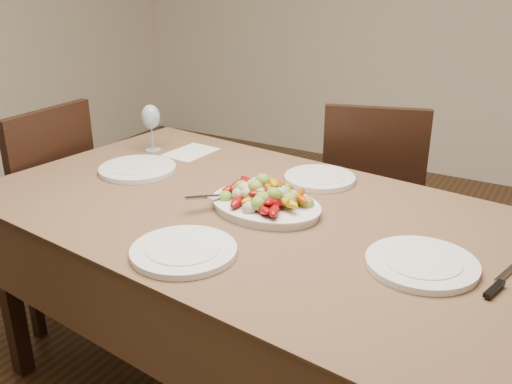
{
  "coord_description": "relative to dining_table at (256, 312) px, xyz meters",
  "views": [
    {
      "loc": [
        1.01,
        -1.16,
        1.49
      ],
      "look_at": [
        0.18,
        0.26,
        0.82
      ],
      "focal_mm": 40.0,
      "sensor_mm": 36.0,
      "label": 1
    }
  ],
  "objects": [
    {
      "name": "dining_table",
      "position": [
        0.0,
        0.0,
        0.0
      ],
      "size": [
        1.95,
        1.25,
        0.76
      ],
      "primitive_type": "cube",
      "rotation": [
        0.0,
        0.0,
        -0.12
      ],
      "color": "brown",
      "rests_on": "ground"
    },
    {
      "name": "chair_far",
      "position": [
        0.07,
        0.92,
        0.1
      ],
      "size": [
        0.53,
        0.53,
        0.95
      ],
      "primitive_type": null,
      "rotation": [
        0.0,
        0.0,
        3.45
      ],
      "color": "black",
      "rests_on": "ground"
    },
    {
      "name": "chair_left",
      "position": [
        -1.17,
        0.05,
        0.1
      ],
      "size": [
        0.42,
        0.42,
        0.95
      ],
      "primitive_type": null,
      "rotation": [
        0.0,
        0.0,
        -1.57
      ],
      "color": "black",
      "rests_on": "ground"
    },
    {
      "name": "serving_platter",
      "position": [
        0.03,
        0.01,
        0.39
      ],
      "size": [
        0.39,
        0.31,
        0.02
      ],
      "primitive_type": "ellipsoid",
      "rotation": [
        0.0,
        0.0,
        -0.12
      ],
      "color": "white",
      "rests_on": "dining_table"
    },
    {
      "name": "roasted_vegetables",
      "position": [
        0.03,
        0.01,
        0.45
      ],
      "size": [
        0.32,
        0.23,
        0.09
      ],
      "primitive_type": null,
      "rotation": [
        0.0,
        0.0,
        -0.12
      ],
      "color": "maroon",
      "rests_on": "serving_platter"
    },
    {
      "name": "serving_spoon",
      "position": [
        -0.04,
        -0.02,
        0.43
      ],
      "size": [
        0.27,
        0.21,
        0.03
      ],
      "primitive_type": null,
      "rotation": [
        0.0,
        0.0,
        -0.59
      ],
      "color": "#9EA0A8",
      "rests_on": "serving_platter"
    },
    {
      "name": "plate_left",
      "position": [
        -0.56,
        0.08,
        0.39
      ],
      "size": [
        0.28,
        0.28,
        0.02
      ],
      "primitive_type": "cylinder",
      "color": "white",
      "rests_on": "dining_table"
    },
    {
      "name": "plate_right",
      "position": [
        0.55,
        -0.09,
        0.39
      ],
      "size": [
        0.29,
        0.29,
        0.02
      ],
      "primitive_type": "cylinder",
      "color": "white",
      "rests_on": "dining_table"
    },
    {
      "name": "plate_far",
      "position": [
        0.07,
        0.34,
        0.39
      ],
      "size": [
        0.25,
        0.25,
        0.02
      ],
      "primitive_type": "cylinder",
      "color": "white",
      "rests_on": "dining_table"
    },
    {
      "name": "plate_near",
      "position": [
        -0.02,
        -0.35,
        0.39
      ],
      "size": [
        0.29,
        0.29,
        0.02
      ],
      "primitive_type": "cylinder",
      "color": "white",
      "rests_on": "dining_table"
    },
    {
      "name": "wine_glass",
      "position": [
        -0.67,
        0.31,
        0.48
      ],
      "size": [
        0.08,
        0.08,
        0.2
      ],
      "primitive_type": null,
      "color": "#8C99A5",
      "rests_on": "dining_table"
    },
    {
      "name": "menu_card",
      "position": [
        -0.52,
        0.37,
        0.38
      ],
      "size": [
        0.16,
        0.22,
        0.0
      ],
      "primitive_type": "cube",
      "rotation": [
        0.0,
        0.0,
        -0.07
      ],
      "color": "silver",
      "rests_on": "dining_table"
    },
    {
      "name": "table_knife",
      "position": [
        0.74,
        -0.09,
        0.38
      ],
      "size": [
        0.07,
        0.2,
        0.01
      ],
      "primitive_type": null,
      "rotation": [
        0.0,
        0.0,
        -0.25
      ],
      "color": "#9EA0A8",
      "rests_on": "dining_table"
    }
  ]
}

